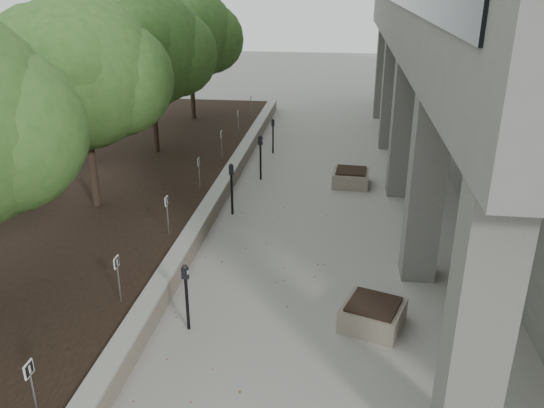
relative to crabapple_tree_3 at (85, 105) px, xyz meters
The scene contains 19 objects.
retaining_wall 4.25m from the crabapple_tree_3, 18.58° to the left, with size 0.39×26.00×0.50m, color gray, non-canonical shape.
planting_bed 3.16m from the crabapple_tree_3, 124.99° to the left, with size 7.00×26.00×0.40m, color black.
crabapple_tree_3 is the anchor object (origin of this frame).
crabapple_tree_4 5.00m from the crabapple_tree_3, 90.00° to the left, with size 4.60×4.00×5.44m, color #2F5721, non-canonical shape.
crabapple_tree_5 10.00m from the crabapple_tree_3, 90.00° to the left, with size 4.60×4.00×5.44m, color #2F5721, non-canonical shape.
parking_sign_2 8.20m from the crabapple_tree_3, 71.91° to the right, with size 0.04×0.22×0.96m, color black, non-canonical shape.
parking_sign_3 5.59m from the crabapple_tree_3, 61.43° to the right, with size 0.04×0.22×0.96m, color black, non-canonical shape.
parking_sign_4 3.64m from the crabapple_tree_3, 31.48° to the right, with size 0.04×0.22×0.96m, color black, non-canonical shape.
parking_sign_5 3.64m from the crabapple_tree_3, 31.48° to the left, with size 0.04×0.22×0.96m, color black, non-canonical shape.
parking_sign_6 5.59m from the crabapple_tree_3, 61.43° to the left, with size 0.04×0.22×0.96m, color black, non-canonical shape.
parking_sign_7 8.20m from the crabapple_tree_3, 71.91° to the left, with size 0.04×0.22×0.96m, color black, non-canonical shape.
parking_sign_8 11.01m from the crabapple_tree_3, 76.87° to the left, with size 0.04×0.22×0.96m, color black, non-canonical shape.
parking_meter_2 6.44m from the crabapple_tree_3, 50.75° to the right, with size 0.13×0.10×1.35m, color black, non-canonical shape.
parking_meter_3 4.33m from the crabapple_tree_3, 12.33° to the left, with size 0.15×0.10×1.47m, color black, non-canonical shape.
parking_meter_4 5.87m from the crabapple_tree_3, 43.48° to the left, with size 0.15×0.10×1.47m, color black, non-canonical shape.
parking_meter_5 8.08m from the crabapple_tree_3, 59.41° to the left, with size 0.13×0.09×1.30m, color black, non-canonical shape.
planter_front 8.73m from the crabapple_tree_3, 29.59° to the right, with size 1.06×1.06×0.49m, color gray, non-canonical shape.
planter_back 8.16m from the crabapple_tree_3, 27.46° to the left, with size 1.10×1.10×0.51m, color gray, non-canonical shape.
berry_scatter 6.38m from the crabapple_tree_3, 32.55° to the right, with size 3.30×14.10×0.02m, color maroon, non-canonical shape.
Camera 1 is at (1.62, -4.94, 6.06)m, focal length 36.30 mm.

